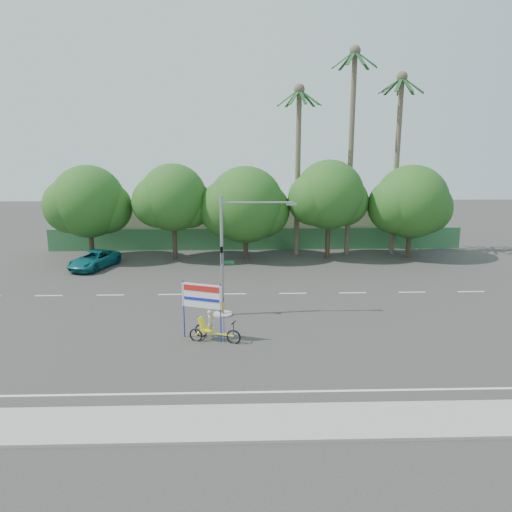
{
  "coord_description": "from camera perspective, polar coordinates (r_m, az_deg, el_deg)",
  "views": [
    {
      "loc": [
        -1.43,
        -23.52,
        9.94
      ],
      "look_at": [
        -0.57,
        4.01,
        3.5
      ],
      "focal_mm": 35.0,
      "sensor_mm": 36.0,
      "label": 1
    }
  ],
  "objects": [
    {
      "name": "sidewalk_near",
      "position": [
        18.88,
        2.96,
        -18.42
      ],
      "size": [
        50.0,
        2.4,
        0.12
      ],
      "primitive_type": "cube",
      "color": "gray",
      "rests_on": "ground"
    },
    {
      "name": "tree_left",
      "position": [
        42.18,
        -9.49,
        6.34
      ],
      "size": [
        6.66,
        5.6,
        8.07
      ],
      "color": "#473828",
      "rests_on": "ground"
    },
    {
      "name": "palm_mid",
      "position": [
        45.07,
        15.89,
        11.98
      ],
      "size": [
        3.73,
        3.79,
        15.45
      ],
      "color": "#70604C",
      "rests_on": "ground"
    },
    {
      "name": "traffic_signal",
      "position": [
        28.4,
        -3.29,
        -1.18
      ],
      "size": [
        4.72,
        1.1,
        7.0
      ],
      "color": "gray",
      "rests_on": "ground"
    },
    {
      "name": "tree_right",
      "position": [
        42.43,
        8.29,
        6.66
      ],
      "size": [
        6.9,
        5.8,
        8.36
      ],
      "color": "#473828",
      "rests_on": "ground"
    },
    {
      "name": "tree_far_left",
      "position": [
        43.7,
        -18.66,
        5.67
      ],
      "size": [
        7.14,
        6.0,
        7.96
      ],
      "color": "#473828",
      "rests_on": "ground"
    },
    {
      "name": "tree_center",
      "position": [
        41.88,
        -1.27,
        5.65
      ],
      "size": [
        7.62,
        6.4,
        7.85
      ],
      "color": "#473828",
      "rests_on": "ground"
    },
    {
      "name": "fence",
      "position": [
        45.92,
        0.02,
        1.93
      ],
      "size": [
        38.0,
        0.08,
        2.0
      ],
      "primitive_type": "cube",
      "color": "#336B3D",
      "rests_on": "ground"
    },
    {
      "name": "trike_billboard",
      "position": [
        25.39,
        -5.56,
        -6.94
      ],
      "size": [
        2.98,
        1.36,
        3.09
      ],
      "rotation": [
        0.0,
        0.0,
        -0.35
      ],
      "color": "black",
      "rests_on": "ground"
    },
    {
      "name": "palm_tall",
      "position": [
        44.04,
        10.88,
        13.61
      ],
      "size": [
        3.73,
        3.79,
        17.45
      ],
      "color": "#70604C",
      "rests_on": "ground"
    },
    {
      "name": "ground",
      "position": [
        25.57,
        1.57,
        -9.72
      ],
      "size": [
        120.0,
        120.0,
        0.0
      ],
      "primitive_type": "plane",
      "color": "#33302D",
      "rests_on": "ground"
    },
    {
      "name": "pickup_truck",
      "position": [
        41.44,
        -18.02,
        -0.41
      ],
      "size": [
        3.74,
        5.34,
        1.35
      ],
      "primitive_type": "imported",
      "rotation": [
        0.0,
        0.0,
        -0.34
      ],
      "color": "#0F636C",
      "rests_on": "ground"
    },
    {
      "name": "building_left",
      "position": [
        50.88,
        -11.5,
        3.92
      ],
      "size": [
        12.0,
        8.0,
        4.0
      ],
      "primitive_type": "cube",
      "color": "beige",
      "rests_on": "ground"
    },
    {
      "name": "tree_far_right",
      "position": [
        44.26,
        17.26,
        5.7
      ],
      "size": [
        7.38,
        6.2,
        7.94
      ],
      "color": "#473828",
      "rests_on": "ground"
    },
    {
      "name": "palm_short",
      "position": [
        43.31,
        4.84,
        11.69
      ],
      "size": [
        3.73,
        3.79,
        14.45
      ],
      "color": "#70604C",
      "rests_on": "ground"
    },
    {
      "name": "building_right",
      "position": [
        51.06,
        8.89,
        3.83
      ],
      "size": [
        14.0,
        8.0,
        3.6
      ],
      "primitive_type": "cube",
      "color": "beige",
      "rests_on": "ground"
    }
  ]
}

